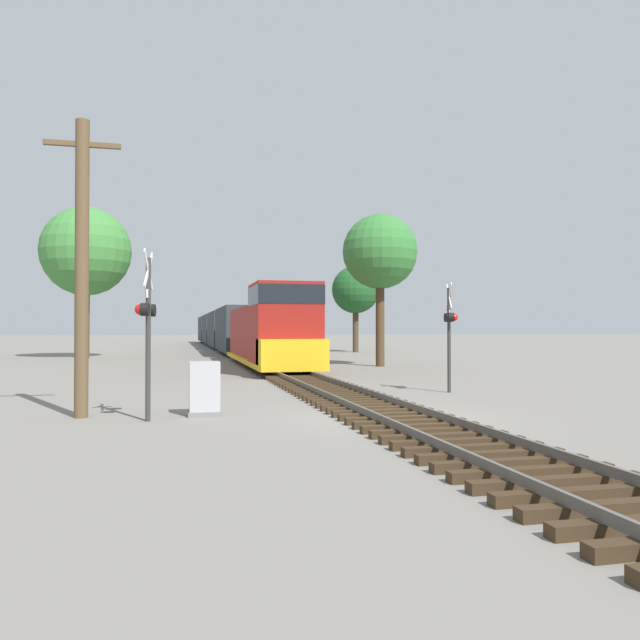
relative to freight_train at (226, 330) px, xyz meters
name	(u,v)px	position (x,y,z in m)	size (l,w,h in m)	color
ground_plane	(387,418)	(0.00, -49.25, -1.99)	(400.00, 400.00, 0.00)	slate
rail_track_bed	(387,412)	(0.00, -49.25, -1.86)	(2.60, 160.00, 0.31)	#382819
freight_train	(226,330)	(0.00, 0.00, 0.00)	(3.04, 75.27, 4.28)	maroon
crossing_signal_near	(147,319)	(-5.67, -48.54, 0.39)	(0.46, 1.02, 4.00)	#333333
crossing_signal_far	(450,323)	(4.06, -44.08, 0.35)	(0.52, 1.01, 3.71)	#333333
relay_cabinet	(205,389)	(-4.31, -47.91, -1.33)	(0.81, 0.62, 1.34)	slate
utility_pole	(82,264)	(-7.25, -47.57, 1.74)	(1.80, 0.33, 7.27)	brown
tree_far_right	(380,253)	(6.41, -29.73, 4.52)	(4.29, 4.29, 8.72)	#473521
tree_mid_background	(86,252)	(-11.38, -15.45, 5.79)	(6.47, 6.47, 11.05)	brown
tree_deep_background	(356,290)	(11.15, -8.70, 3.70)	(4.38, 4.38, 7.93)	#473521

